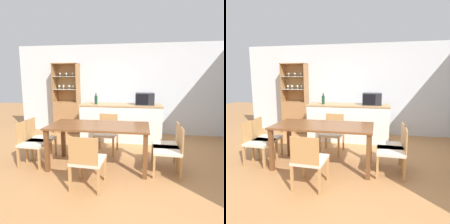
# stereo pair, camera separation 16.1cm
# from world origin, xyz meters

# --- Properties ---
(ground_plane) EXTENTS (18.00, 18.00, 0.00)m
(ground_plane) POSITION_xyz_m (0.00, 0.00, 0.00)
(ground_plane) COLOR #B27A47
(wall_back) EXTENTS (6.80, 0.06, 2.55)m
(wall_back) POSITION_xyz_m (0.00, 2.63, 1.27)
(wall_back) COLOR silver
(wall_back) RESTS_ON ground_plane
(kitchen_counter) EXTENTS (2.06, 0.65, 0.94)m
(kitchen_counter) POSITION_xyz_m (-0.20, 1.89, 0.47)
(kitchen_counter) COLOR white
(kitchen_counter) RESTS_ON ground_plane
(display_cabinet) EXTENTS (0.73, 0.38, 2.02)m
(display_cabinet) POSITION_xyz_m (-1.87, 2.42, 0.61)
(display_cabinet) COLOR #A37042
(display_cabinet) RESTS_ON ground_plane
(dining_table) EXTENTS (1.77, 0.83, 0.77)m
(dining_table) POSITION_xyz_m (-0.42, 0.23, 0.67)
(dining_table) COLOR brown
(dining_table) RESTS_ON ground_plane
(dining_chair_side_left_far) EXTENTS (0.48, 0.48, 0.81)m
(dining_chair_side_left_far) POSITION_xyz_m (-1.65, 0.36, 0.42)
(dining_chair_side_left_far) COLOR beige
(dining_chair_side_left_far) RESTS_ON ground_plane
(dining_chair_side_right_far) EXTENTS (0.46, 0.46, 0.81)m
(dining_chair_side_right_far) POSITION_xyz_m (0.80, 0.36, 0.42)
(dining_chair_side_right_far) COLOR beige
(dining_chair_side_right_far) RESTS_ON ground_plane
(dining_chair_side_right_near) EXTENTS (0.46, 0.46, 0.81)m
(dining_chair_side_right_near) POSITION_xyz_m (0.80, 0.11, 0.42)
(dining_chair_side_right_near) COLOR beige
(dining_chair_side_right_near) RESTS_ON ground_plane
(dining_chair_head_near) EXTENTS (0.47, 0.47, 0.81)m
(dining_chair_head_near) POSITION_xyz_m (-0.43, -0.52, 0.42)
(dining_chair_head_near) COLOR beige
(dining_chair_head_near) RESTS_ON ground_plane
(dining_chair_head_far) EXTENTS (0.48, 0.48, 0.81)m
(dining_chair_head_far) POSITION_xyz_m (-0.42, 0.99, 0.42)
(dining_chair_head_far) COLOR beige
(dining_chair_head_far) RESTS_ON ground_plane
(dining_chair_side_left_near) EXTENTS (0.47, 0.47, 0.81)m
(dining_chair_side_left_near) POSITION_xyz_m (-1.65, 0.11, 0.42)
(dining_chair_side_left_near) COLOR beige
(dining_chair_side_left_near) RESTS_ON ground_plane
(microwave) EXTENTS (0.46, 0.40, 0.29)m
(microwave) POSITION_xyz_m (0.39, 1.92, 1.09)
(microwave) COLOR #232328
(microwave) RESTS_ON kitchen_counter
(wine_bottle) EXTENTS (0.07, 0.07, 0.28)m
(wine_bottle) POSITION_xyz_m (-0.84, 1.80, 1.06)
(wine_bottle) COLOR #193D23
(wine_bottle) RESTS_ON kitchen_counter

